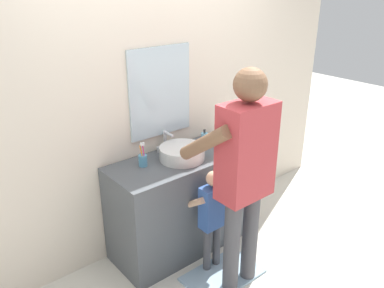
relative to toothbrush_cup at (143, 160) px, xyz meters
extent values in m
plane|color=silver|center=(0.32, -0.38, -0.94)|extent=(14.00, 14.00, 0.00)
cube|color=beige|center=(0.32, 0.24, 0.41)|extent=(4.40, 0.08, 2.70)
cube|color=silver|center=(0.32, 0.19, 0.46)|extent=(0.61, 0.02, 0.76)
cube|color=#4C5156|center=(0.32, -0.08, -0.49)|extent=(1.26, 0.54, 0.88)
cylinder|color=silver|center=(0.32, -0.10, 0.00)|extent=(0.38, 0.38, 0.11)
cylinder|color=#B1B1AD|center=(0.32, -0.10, 0.01)|extent=(0.31, 0.31, 0.09)
cylinder|color=#B7BABF|center=(0.32, 0.14, 0.04)|extent=(0.03, 0.03, 0.18)
cylinder|color=#B7BABF|center=(0.32, 0.08, 0.12)|extent=(0.02, 0.12, 0.02)
cylinder|color=#B7BABF|center=(0.25, 0.14, -0.03)|extent=(0.04, 0.04, 0.05)
cylinder|color=#B7BABF|center=(0.39, 0.14, -0.03)|extent=(0.04, 0.04, 0.05)
cylinder|color=#4C8EB2|center=(0.00, 0.00, -0.01)|extent=(0.07, 0.07, 0.09)
cylinder|color=orange|center=(-0.01, -0.01, 0.05)|extent=(0.03, 0.03, 0.17)
cube|color=white|center=(-0.01, -0.01, 0.14)|extent=(0.01, 0.02, 0.02)
cylinder|color=#E5387F|center=(0.00, -0.01, 0.05)|extent=(0.03, 0.02, 0.17)
cube|color=white|center=(0.00, -0.01, 0.14)|extent=(0.01, 0.02, 0.02)
cylinder|color=#66B2D1|center=(0.64, -0.02, 0.01)|extent=(0.06, 0.06, 0.13)
cylinder|color=#2D2D2D|center=(0.64, -0.02, 0.09)|extent=(0.02, 0.02, 0.04)
cube|color=#99B7CC|center=(0.32, -0.63, -0.93)|extent=(0.64, 0.40, 0.02)
cylinder|color=#47474C|center=(0.27, -0.49, -0.72)|extent=(0.06, 0.06, 0.42)
cylinder|color=#47474C|center=(0.38, -0.49, -0.72)|extent=(0.06, 0.06, 0.42)
cube|color=#33569E|center=(0.32, -0.49, -0.33)|extent=(0.21, 0.12, 0.37)
sphere|color=#D8A884|center=(0.32, -0.49, -0.08)|extent=(0.12, 0.12, 0.12)
cylinder|color=#D8A884|center=(0.21, -0.39, -0.30)|extent=(0.05, 0.25, 0.20)
cylinder|color=#D8A884|center=(0.44, -0.39, -0.30)|extent=(0.05, 0.25, 0.20)
cylinder|color=#47474C|center=(0.27, -0.76, -0.53)|extent=(0.12, 0.12, 0.81)
cylinder|color=#47474C|center=(0.48, -0.76, -0.53)|extent=(0.12, 0.12, 0.81)
cube|color=#B7383D|center=(0.38, -0.76, 0.23)|extent=(0.41, 0.23, 0.71)
sphere|color=brown|center=(0.38, -0.76, 0.71)|extent=(0.23, 0.23, 0.23)
cylinder|color=brown|center=(0.15, -0.58, 0.29)|extent=(0.10, 0.49, 0.38)
cylinder|color=brown|center=(0.60, -0.58, 0.29)|extent=(0.10, 0.49, 0.38)
cylinder|color=#E5387F|center=(0.60, -0.39, 0.11)|extent=(0.01, 0.14, 0.03)
cube|color=white|center=(0.60, -0.32, 0.12)|extent=(0.01, 0.02, 0.02)
camera|label=1|loc=(-1.50, -2.45, 1.35)|focal=36.78mm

